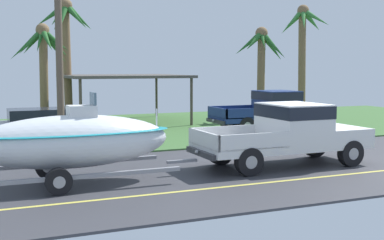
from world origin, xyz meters
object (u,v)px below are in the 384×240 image
carport_awning (123,77)px  pickup_truck_towing (292,131)px  boat_on_trailer (72,141)px  palm_tree_near_right (44,52)px  palm_tree_far_left (303,37)px  palm_tree_near_left (262,53)px  parked_pickup_background (276,109)px  parked_sedan_near (47,126)px  palm_tree_mid (67,32)px  utility_pole (59,42)px

carport_awning → pickup_truck_towing: bearing=-83.5°
boat_on_trailer → palm_tree_near_right: bearing=85.5°
palm_tree_near_right → palm_tree_far_left: palm_tree_far_left is taller
palm_tree_near_left → carport_awning: bearing=166.7°
carport_awning → palm_tree_near_left: bearing=-13.3°
parked_pickup_background → parked_sedan_near: size_ratio=1.27×
parked_sedan_near → palm_tree_far_left: size_ratio=0.70×
boat_on_trailer → carport_awning: (5.17, 13.52, 1.36)m
palm_tree_mid → pickup_truck_towing: bearing=-73.3°
carport_awning → palm_tree_mid: palm_tree_mid is taller
parked_pickup_background → utility_pole: (-10.53, -2.94, 2.81)m
palm_tree_mid → utility_pole: (-1.92, -9.68, -0.99)m
palm_tree_near_left → palm_tree_mid: (-10.24, 2.66, 1.02)m
pickup_truck_towing → boat_on_trailer: 6.72m
palm_tree_mid → utility_pole: 9.92m
carport_awning → palm_tree_near_right: (-4.16, -0.78, 1.27)m
parked_pickup_background → parked_sedan_near: (-10.61, 0.09, -0.38)m
parked_pickup_background → carport_awning: (-5.85, 5.85, 1.44)m
palm_tree_near_right → boat_on_trailer: bearing=-94.5°
carport_awning → palm_tree_near_left: size_ratio=1.17×
palm_tree_near_right → utility_pole: 8.03m
parked_sedan_near → palm_tree_near_right: bearing=83.2°
pickup_truck_towing → palm_tree_near_right: palm_tree_near_right is taller
palm_tree_far_left → palm_tree_mid: bearing=167.7°
boat_on_trailer → parked_pickup_background: size_ratio=1.09×
parked_sedan_near → palm_tree_near_right: size_ratio=0.89×
parked_sedan_near → palm_tree_near_left: 13.25m
pickup_truck_towing → palm_tree_mid: palm_tree_mid is taller
palm_tree_mid → utility_pole: size_ratio=0.89×
parked_pickup_background → parked_sedan_near: parked_pickup_background is taller
palm_tree_near_left → utility_pole: (-12.16, -7.02, 0.03)m
palm_tree_far_left → boat_on_trailer: bearing=-142.8°
palm_tree_near_right → palm_tree_mid: (1.40, 1.66, 1.09)m
boat_on_trailer → palm_tree_far_left: palm_tree_far_left is taller
pickup_truck_towing → palm_tree_far_left: (8.56, 11.61, 3.69)m
carport_awning → utility_pole: (-4.69, -8.79, 1.37)m
parked_pickup_background → palm_tree_mid: (-8.61, 6.74, 3.80)m
palm_tree_near_left → palm_tree_mid: size_ratio=0.80×
palm_tree_near_right → palm_tree_near_left: bearing=-4.9°
palm_tree_mid → carport_awning: bearing=-17.8°
parked_sedan_near → palm_tree_mid: palm_tree_mid is taller
carport_awning → palm_tree_near_left: 7.80m
utility_pole → palm_tree_near_right: bearing=86.3°
boat_on_trailer → utility_pole: 5.49m
palm_tree_far_left → palm_tree_near_left: bearing=176.9°
parked_pickup_background → palm_tree_mid: size_ratio=0.88×
pickup_truck_towing → palm_tree_mid: bearing=106.7°
carport_awning → boat_on_trailer: bearing=-110.9°
parked_sedan_near → palm_tree_near_right: (0.60, 4.98, 3.09)m
parked_sedan_near → palm_tree_near_left: (12.24, 3.99, 3.15)m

